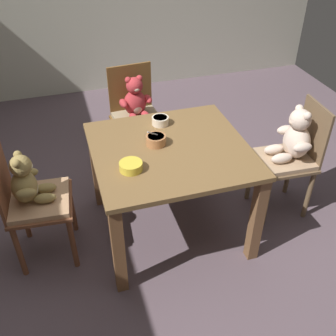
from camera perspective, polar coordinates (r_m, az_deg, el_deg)
ground_plane at (r=2.99m, az=0.28°, el=-8.72°), size 5.20×5.20×0.04m
dining_table at (r=2.60m, az=0.32°, el=0.70°), size 1.00×0.95×0.70m
teddy_chair_far_center at (r=3.34m, az=-4.61°, el=8.39°), size 0.44×0.44×0.87m
teddy_chair_near_left at (r=2.59m, az=-19.28°, el=-3.43°), size 0.42×0.44×0.86m
teddy_chair_near_right at (r=2.94m, az=17.53°, el=2.92°), size 0.42×0.38×0.87m
porridge_bowl_yellow_near_left at (r=2.33m, az=-5.39°, el=0.28°), size 0.14×0.14×0.05m
porridge_bowl_cream_far_center at (r=2.77m, az=-1.12°, el=6.88°), size 0.12×0.12×0.06m
porridge_bowl_terracotta_center at (r=2.54m, az=-1.75°, el=4.10°), size 0.13×0.13×0.13m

